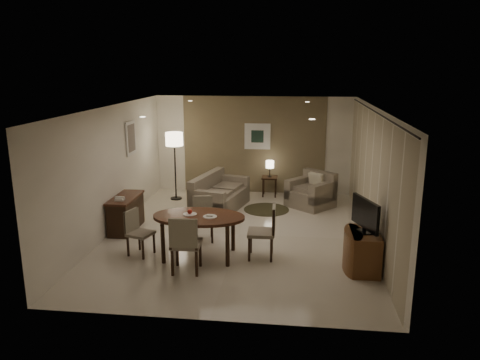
# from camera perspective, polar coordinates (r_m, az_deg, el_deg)

# --- Properties ---
(room_shell) EXTENTS (5.50, 7.00, 2.70)m
(room_shell) POSITION_cam_1_polar(r_m,az_deg,el_deg) (10.08, 0.13, 1.38)
(room_shell) COLOR beige
(room_shell) RESTS_ON ground
(taupe_accent) EXTENTS (3.96, 0.03, 2.70)m
(taupe_accent) POSITION_cam_1_polar(r_m,az_deg,el_deg) (13.10, 1.70, 4.28)
(taupe_accent) COLOR #7A6B4C
(taupe_accent) RESTS_ON wall_back
(curtain_wall) EXTENTS (0.08, 6.70, 2.58)m
(curtain_wall) POSITION_cam_1_polar(r_m,az_deg,el_deg) (9.76, 15.68, 0.24)
(curtain_wall) COLOR beige
(curtain_wall) RESTS_ON wall_right
(curtain_rod) EXTENTS (0.03, 6.80, 0.03)m
(curtain_rod) POSITION_cam_1_polar(r_m,az_deg,el_deg) (9.55, 16.20, 7.97)
(curtain_rod) COLOR black
(curtain_rod) RESTS_ON wall_right
(art_back_frame) EXTENTS (0.72, 0.03, 0.72)m
(art_back_frame) POSITION_cam_1_polar(r_m,az_deg,el_deg) (13.02, 2.14, 5.34)
(art_back_frame) COLOR silver
(art_back_frame) RESTS_ON wall_back
(art_back_canvas) EXTENTS (0.34, 0.01, 0.34)m
(art_back_canvas) POSITION_cam_1_polar(r_m,az_deg,el_deg) (13.01, 2.13, 5.33)
(art_back_canvas) COLOR #1A2F24
(art_back_canvas) RESTS_ON wall_back
(art_left_frame) EXTENTS (0.03, 0.60, 0.80)m
(art_left_frame) POSITION_cam_1_polar(r_m,az_deg,el_deg) (11.38, -13.17, 5.01)
(art_left_frame) COLOR silver
(art_left_frame) RESTS_ON wall_left
(art_left_canvas) EXTENTS (0.01, 0.46, 0.64)m
(art_left_canvas) POSITION_cam_1_polar(r_m,az_deg,el_deg) (11.38, -13.09, 5.01)
(art_left_canvas) COLOR gray
(art_left_canvas) RESTS_ON wall_left
(downlight_nl) EXTENTS (0.10, 0.10, 0.01)m
(downlight_nl) POSITION_cam_1_polar(r_m,az_deg,el_deg) (8.04, -11.78, 7.53)
(downlight_nl) COLOR white
(downlight_nl) RESTS_ON ceiling
(downlight_nr) EXTENTS (0.10, 0.10, 0.01)m
(downlight_nr) POSITION_cam_1_polar(r_m,az_deg,el_deg) (7.63, 8.77, 7.33)
(downlight_nr) COLOR white
(downlight_nr) RESTS_ON ceiling
(downlight_fl) EXTENTS (0.10, 0.10, 0.01)m
(downlight_fl) POSITION_cam_1_polar(r_m,az_deg,el_deg) (11.49, -6.08, 9.57)
(downlight_fl) COLOR white
(downlight_fl) RESTS_ON ceiling
(downlight_fr) EXTENTS (0.10, 0.10, 0.01)m
(downlight_fr) POSITION_cam_1_polar(r_m,az_deg,el_deg) (11.21, 8.21, 9.40)
(downlight_fr) COLOR white
(downlight_fr) RESTS_ON ceiling
(console_desk) EXTENTS (0.48, 1.20, 0.75)m
(console_desk) POSITION_cam_1_polar(r_m,az_deg,el_deg) (10.54, -13.73, -3.97)
(console_desk) COLOR #4C2918
(console_desk) RESTS_ON floor
(telephone) EXTENTS (0.20, 0.14, 0.09)m
(telephone) POSITION_cam_1_polar(r_m,az_deg,el_deg) (10.15, -14.45, -2.19)
(telephone) COLOR white
(telephone) RESTS_ON console_desk
(tv_cabinet) EXTENTS (0.48, 0.90, 0.70)m
(tv_cabinet) POSITION_cam_1_polar(r_m,az_deg,el_deg) (8.59, 14.88, -8.37)
(tv_cabinet) COLOR brown
(tv_cabinet) RESTS_ON floor
(flat_tv) EXTENTS (0.36, 0.85, 0.60)m
(flat_tv) POSITION_cam_1_polar(r_m,az_deg,el_deg) (8.36, 15.03, -4.11)
(flat_tv) COLOR black
(flat_tv) RESTS_ON tv_cabinet
(dining_table) EXTENTS (1.72, 1.08, 0.81)m
(dining_table) POSITION_cam_1_polar(r_m,az_deg,el_deg) (8.87, -5.00, -6.84)
(dining_table) COLOR #4C2918
(dining_table) RESTS_ON floor
(chair_near) EXTENTS (0.53, 0.53, 1.04)m
(chair_near) POSITION_cam_1_polar(r_m,az_deg,el_deg) (8.24, -6.57, -7.64)
(chair_near) COLOR gray
(chair_near) RESTS_ON floor
(chair_far) EXTENTS (0.51, 0.51, 0.89)m
(chair_far) POSITION_cam_1_polar(r_m,az_deg,el_deg) (9.64, -4.53, -4.84)
(chair_far) COLOR gray
(chair_far) RESTS_ON floor
(chair_left) EXTENTS (0.54, 0.54, 0.87)m
(chair_left) POSITION_cam_1_polar(r_m,az_deg,el_deg) (9.10, -12.03, -6.34)
(chair_left) COLOR gray
(chair_left) RESTS_ON floor
(chair_right) EXTENTS (0.50, 0.50, 1.01)m
(chair_right) POSITION_cam_1_polar(r_m,az_deg,el_deg) (8.77, 2.57, -6.34)
(chair_right) COLOR gray
(chair_right) RESTS_ON floor
(plate_a) EXTENTS (0.26, 0.26, 0.02)m
(plate_a) POSITION_cam_1_polar(r_m,az_deg,el_deg) (8.81, -6.14, -4.16)
(plate_a) COLOR white
(plate_a) RESTS_ON dining_table
(plate_b) EXTENTS (0.26, 0.26, 0.02)m
(plate_b) POSITION_cam_1_polar(r_m,az_deg,el_deg) (8.64, -3.69, -4.48)
(plate_b) COLOR white
(plate_b) RESTS_ON dining_table
(fruit_apple) EXTENTS (0.09, 0.09, 0.09)m
(fruit_apple) POSITION_cam_1_polar(r_m,az_deg,el_deg) (8.80, -6.15, -3.84)
(fruit_apple) COLOR #A61F12
(fruit_apple) RESTS_ON plate_a
(napkin) EXTENTS (0.12, 0.08, 0.03)m
(napkin) POSITION_cam_1_polar(r_m,az_deg,el_deg) (8.64, -3.69, -4.34)
(napkin) COLOR white
(napkin) RESTS_ON plate_b
(round_rug) EXTENTS (1.13, 1.13, 0.01)m
(round_rug) POSITION_cam_1_polar(r_m,az_deg,el_deg) (11.76, 3.24, -3.60)
(round_rug) COLOR #393620
(round_rug) RESTS_ON floor
(sofa) EXTENTS (2.01, 1.33, 0.87)m
(sofa) POSITION_cam_1_polar(r_m,az_deg,el_deg) (11.69, -2.43, -1.50)
(sofa) COLOR gray
(sofa) RESTS_ON floor
(armchair) EXTENTS (1.35, 1.35, 0.88)m
(armchair) POSITION_cam_1_polar(r_m,az_deg,el_deg) (12.01, 8.60, -1.21)
(armchair) COLOR gray
(armchair) RESTS_ON floor
(side_table) EXTENTS (0.42, 0.42, 0.54)m
(side_table) POSITION_cam_1_polar(r_m,az_deg,el_deg) (12.93, 3.62, -0.76)
(side_table) COLOR black
(side_table) RESTS_ON floor
(table_lamp) EXTENTS (0.22, 0.22, 0.50)m
(table_lamp) POSITION_cam_1_polar(r_m,az_deg,el_deg) (12.81, 3.66, 1.49)
(table_lamp) COLOR #FFEAC1
(table_lamp) RESTS_ON side_table
(floor_lamp) EXTENTS (0.46, 0.46, 1.81)m
(floor_lamp) POSITION_cam_1_polar(r_m,az_deg,el_deg) (12.56, -7.91, 1.67)
(floor_lamp) COLOR #FFE5B7
(floor_lamp) RESTS_ON floor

